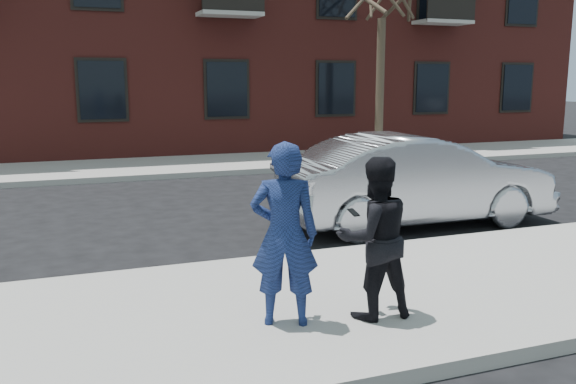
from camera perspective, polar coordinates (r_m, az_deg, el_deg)
name	(u,v)px	position (r m, az deg, el deg)	size (l,w,h in m)	color
ground	(485,281)	(8.20, 17.99, -7.92)	(100.00, 100.00, 0.00)	black
near_sidewalk	(499,281)	(8.00, 19.14, -7.90)	(50.00, 3.50, 0.15)	#999691
near_curb	(419,245)	(9.38, 12.14, -4.84)	(50.00, 0.10, 0.15)	#999691
far_sidewalk	(240,163)	(18.15, -4.53, 2.74)	(50.00, 3.50, 0.15)	#999691
far_curb	(258,171)	(16.44, -2.80, 1.95)	(50.00, 0.10, 0.15)	#999691
silver_sedan	(415,180)	(10.79, 11.84, 1.09)	(1.68, 4.82, 1.59)	#999BA3
man_hoodie	(284,234)	(5.87, -0.36, -3.98)	(0.77, 0.64, 1.80)	navy
man_peacoat	(374,238)	(6.13, 8.08, -4.29)	(0.81, 0.65, 1.63)	black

